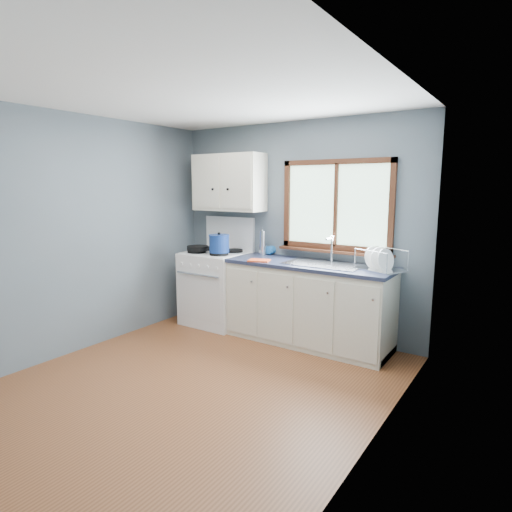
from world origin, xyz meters
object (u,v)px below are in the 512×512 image
Objects in this scene: gas_range at (216,286)px; base_cabinets at (308,308)px; skillet at (198,248)px; dish_rack at (380,264)px; utensil_crock at (263,249)px; sink at (324,270)px; stockpot at (219,243)px; thermos at (262,243)px.

gas_range is 1.31m from base_cabinets.
skillet is 2.25m from dish_rack.
utensil_crock is at bearing 164.21° from base_cabinets.
sink is 3.13× the size of stockpot.
base_cabinets is 1.32m from stockpot.
stockpot is 0.90× the size of thermos.
utensil_crock is 0.10m from thermos.
thermos is at bearing -62.05° from utensil_crock.
skillet is at bearing -136.39° from gas_range.
dish_rack is at bearing 3.12° from base_cabinets.
utensil_crock reaches higher than thermos.
gas_range reaches higher than stockpot.
sink reaches higher than dish_rack.
skillet is at bearing -151.62° from dish_rack.
sink is at bearing -152.98° from dish_rack.
skillet is 0.77× the size of dish_rack.
utensil_crock is (0.73, 0.38, 0.00)m from skillet.
sink is at bearing -0.13° from base_cabinets.
dish_rack is at bearing 4.09° from sink.
thermos reaches higher than skillet.
stockpot is at bearing -39.38° from gas_range.
base_cabinets is at bearing -15.79° from utensil_crock.
gas_range is 0.79m from utensil_crock.
utensil_crock is at bearing 28.43° from skillet.
gas_range reaches higher than thermos.
thermos is at bearing 23.74° from skillet.
utensil_crock reaches higher than sink.
sink is 0.95m from utensil_crock.
skillet is at bearing -152.37° from utensil_crock.
dish_rack is (1.48, -0.11, -0.09)m from thermos.
sink is 1.59× the size of dish_rack.
gas_range reaches higher than skillet.
utensil_crock reaches higher than stockpot.
stockpot is 0.79× the size of utensil_crock.
gas_range is 3.33× the size of skillet.
gas_range reaches higher than base_cabinets.
sink is at bearing -12.83° from utensil_crock.
dish_rack is (1.91, 0.20, -0.09)m from stockpot.
base_cabinets is at bearing -11.93° from thermos.
stockpot is at bearing -172.09° from base_cabinets.
base_cabinets is 0.98m from thermos.
sink is 2.06× the size of skillet.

